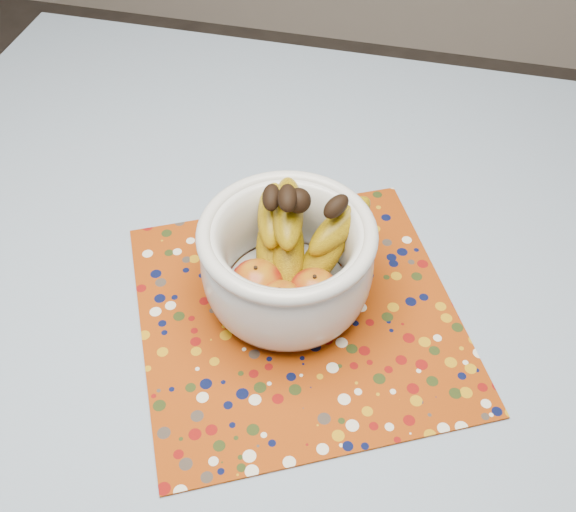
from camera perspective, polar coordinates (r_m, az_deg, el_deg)
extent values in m
plane|color=#2D2826|center=(1.61, -2.09, -20.52)|extent=(4.00, 4.00, 0.00)
cube|color=brown|center=(0.97, -3.26, -4.55)|extent=(1.20, 1.20, 0.04)
cylinder|color=brown|center=(1.74, -14.90, 4.90)|extent=(0.06, 0.06, 0.71)
cylinder|color=brown|center=(1.62, 21.24, -1.33)|extent=(0.06, 0.06, 0.71)
cube|color=slate|center=(0.95, -3.33, -3.63)|extent=(1.32, 1.32, 0.01)
cube|color=#842F07|center=(0.92, 0.87, -4.95)|extent=(0.57, 0.57, 0.00)
cylinder|color=silver|center=(0.93, -0.07, -3.28)|extent=(0.12, 0.12, 0.01)
cylinder|color=silver|center=(0.93, -0.07, -2.84)|extent=(0.17, 0.17, 0.01)
torus|color=silver|center=(0.84, -0.08, 1.96)|extent=(0.23, 0.23, 0.02)
ellipsoid|color=#770409|center=(0.88, -2.69, -2.41)|extent=(0.07, 0.07, 0.06)
ellipsoid|color=#770409|center=(0.88, 2.21, -3.09)|extent=(0.07, 0.07, 0.06)
ellipsoid|color=#770409|center=(0.86, -0.72, -4.23)|extent=(0.07, 0.07, 0.06)
sphere|color=black|center=(0.85, 0.88, 4.71)|extent=(0.03, 0.03, 0.03)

